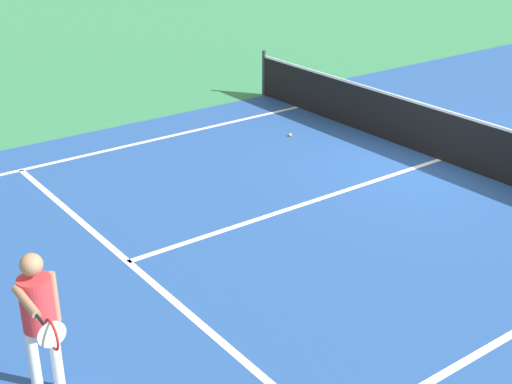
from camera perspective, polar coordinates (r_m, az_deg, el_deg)
name	(u,v)px	position (r m, az deg, el deg)	size (l,w,h in m)	color
ground_plane	(440,160)	(13.49, 14.61, 2.54)	(60.00, 60.00, 0.00)	#337F51
court_surface_inbounds	(440,160)	(13.49, 14.61, 2.55)	(10.62, 24.40, 0.00)	#234C93
line_sideline_left	(46,164)	(13.38, -16.61, 2.14)	(0.10, 11.89, 0.01)	white
line_service_near	(128,262)	(9.75, -10.29, -5.55)	(8.22, 0.10, 0.01)	white
line_center_service	(308,203)	(11.33, 4.22, -0.86)	(0.10, 6.40, 0.01)	white
net	(443,134)	(13.33, 14.83, 4.52)	(10.85, 0.09, 1.07)	#33383D
player_near	(39,312)	(7.09, -17.13, -9.23)	(1.18, 0.51, 1.60)	white
tennis_ball_near_net	(290,135)	(14.28, 2.77, 4.63)	(0.07, 0.07, 0.07)	#CCE033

